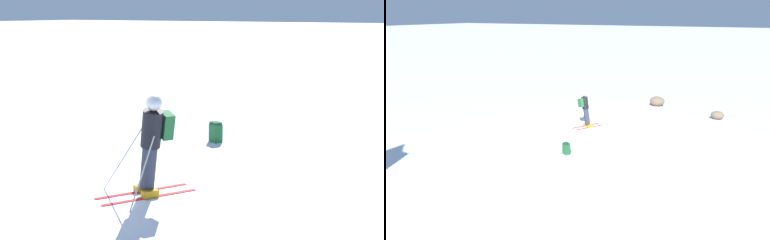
{
  "view_description": "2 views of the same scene",
  "coord_description": "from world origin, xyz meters",
  "views": [
    {
      "loc": [
        6.63,
        -7.08,
        3.14
      ],
      "look_at": [
        1.17,
        1.5,
        1.08
      ],
      "focal_mm": 50.0,
      "sensor_mm": 36.0,
      "label": 1
    },
    {
      "loc": [
        -7.04,
        17.09,
        5.83
      ],
      "look_at": [
        0.24,
        2.95,
        1.24
      ],
      "focal_mm": 35.0,
      "sensor_mm": 36.0,
      "label": 2
    }
  ],
  "objects": [
    {
      "name": "ground_plane",
      "position": [
        0.0,
        0.0,
        0.0
      ],
      "size": [
        300.0,
        300.0,
        0.0
      ],
      "primitive_type": "plane",
      "color": "white"
    },
    {
      "name": "skier",
      "position": [
        1.4,
        -0.1,
        1.03
      ],
      "size": [
        1.46,
        1.75,
        1.86
      ],
      "rotation": [
        0.0,
        0.0,
        -0.51
      ],
      "color": "red",
      "rests_on": "ground"
    },
    {
      "name": "spare_backpack",
      "position": [
        0.26,
        4.02,
        0.24
      ],
      "size": [
        0.37,
        0.33,
        0.5
      ],
      "rotation": [
        0.0,
        0.0,
        5.83
      ],
      "color": "#236633",
      "rests_on": "ground"
    }
  ]
}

